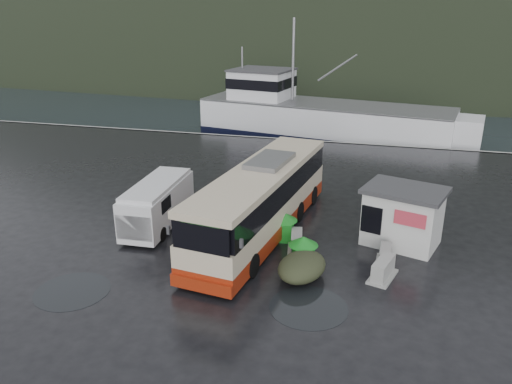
% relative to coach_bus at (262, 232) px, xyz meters
% --- Properties ---
extents(ground, '(160.00, 160.00, 0.00)m').
position_rel_coach_bus_xyz_m(ground, '(-1.64, -1.23, 0.00)').
color(ground, black).
rests_on(ground, ground).
extents(harbor_water, '(300.00, 180.00, 0.02)m').
position_rel_coach_bus_xyz_m(harbor_water, '(-1.64, 108.77, 0.00)').
color(harbor_water, black).
rests_on(harbor_water, ground).
extents(quay_edge, '(160.00, 0.60, 1.50)m').
position_rel_coach_bus_xyz_m(quay_edge, '(-1.64, 18.77, 0.00)').
color(quay_edge, '#999993').
rests_on(quay_edge, ground).
extents(headland, '(780.00, 540.00, 570.00)m').
position_rel_coach_bus_xyz_m(headland, '(8.36, 248.77, 0.00)').
color(headland, black).
rests_on(headland, ground).
extents(coach_bus, '(4.92, 13.11, 3.62)m').
position_rel_coach_bus_xyz_m(coach_bus, '(0.00, 0.00, 0.00)').
color(coach_bus, beige).
rests_on(coach_bus, ground).
extents(white_van, '(2.15, 5.77, 2.39)m').
position_rel_coach_bus_xyz_m(white_van, '(-5.35, -0.48, 0.00)').
color(white_van, silver).
rests_on(white_van, ground).
extents(waste_bin_left, '(1.16, 1.16, 1.31)m').
position_rel_coach_bus_xyz_m(waste_bin_left, '(2.51, -2.67, 0.00)').
color(waste_bin_left, '#17821F').
rests_on(waste_bin_left, ground).
extents(waste_bin_right, '(1.10, 1.10, 1.44)m').
position_rel_coach_bus_xyz_m(waste_bin_right, '(1.14, -0.46, 0.00)').
color(waste_bin_right, '#17821F').
rests_on(waste_bin_right, ground).
extents(dome_tent, '(2.47, 2.98, 1.01)m').
position_rel_coach_bus_xyz_m(dome_tent, '(2.67, -3.88, 0.00)').
color(dome_tent, '#303520').
rests_on(dome_tent, ground).
extents(ticket_kiosk, '(4.24, 3.68, 2.80)m').
position_rel_coach_bus_xyz_m(ticket_kiosk, '(6.69, 0.49, 0.00)').
color(ticket_kiosk, silver).
rests_on(ticket_kiosk, ground).
extents(jersey_barrier_a, '(1.04, 1.70, 0.80)m').
position_rel_coach_bus_xyz_m(jersey_barrier_a, '(2.00, -1.35, 0.00)').
color(jersey_barrier_a, '#999993').
rests_on(jersey_barrier_a, ground).
extents(jersey_barrier_b, '(1.32, 1.89, 0.86)m').
position_rel_coach_bus_xyz_m(jersey_barrier_b, '(5.94, -3.08, 0.00)').
color(jersey_barrier_b, '#999993').
rests_on(jersey_barrier_b, ground).
extents(jersey_barrier_c, '(0.83, 1.54, 0.75)m').
position_rel_coach_bus_xyz_m(jersey_barrier_c, '(6.01, -1.77, 0.00)').
color(jersey_barrier_c, '#999993').
rests_on(jersey_barrier_c, ground).
extents(fishing_trawler, '(28.68, 11.29, 11.21)m').
position_rel_coach_bus_xyz_m(fishing_trawler, '(-0.11, 25.08, 0.00)').
color(fishing_trawler, silver).
rests_on(fishing_trawler, ground).
extents(puddles, '(12.28, 4.20, 0.01)m').
position_rel_coach_bus_xyz_m(puddles, '(-1.30, -6.61, 0.01)').
color(puddles, black).
rests_on(puddles, ground).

